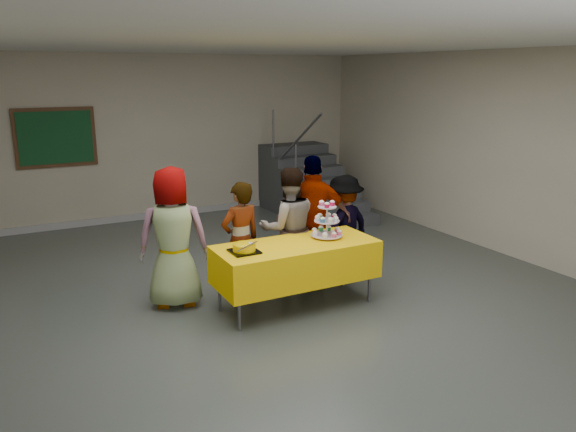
% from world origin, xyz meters
% --- Properties ---
extents(room_shell, '(10.00, 10.04, 3.02)m').
position_xyz_m(room_shell, '(0.00, 0.02, 2.13)').
color(room_shell, '#4C514C').
rests_on(room_shell, ground).
extents(bake_table, '(1.88, 0.78, 0.77)m').
position_xyz_m(bake_table, '(0.27, 0.13, 0.56)').
color(bake_table, '#595960').
rests_on(bake_table, ground).
extents(cupcake_stand, '(0.38, 0.38, 0.44)m').
position_xyz_m(cupcake_stand, '(0.72, 0.19, 0.94)').
color(cupcake_stand, silver).
rests_on(cupcake_stand, bake_table).
extents(bear_cake, '(0.32, 0.36, 0.12)m').
position_xyz_m(bear_cake, '(-0.38, 0.12, 0.83)').
color(bear_cake, black).
rests_on(bear_cake, bake_table).
extents(schoolchild_a, '(0.93, 0.74, 1.65)m').
position_xyz_m(schoolchild_a, '(-0.95, 0.83, 0.83)').
color(schoolchild_a, slate).
rests_on(schoolchild_a, ground).
extents(schoolchild_b, '(0.57, 0.42, 1.43)m').
position_xyz_m(schoolchild_b, '(-0.17, 0.70, 0.72)').
color(schoolchild_b, slate).
rests_on(schoolchild_b, ground).
extents(schoolchild_c, '(0.87, 0.75, 1.54)m').
position_xyz_m(schoolchild_c, '(0.50, 0.74, 0.77)').
color(schoolchild_c, slate).
rests_on(schoolchild_c, ground).
extents(schoolchild_d, '(1.05, 0.76, 1.66)m').
position_xyz_m(schoolchild_d, '(0.88, 0.77, 0.83)').
color(schoolchild_d, slate).
rests_on(schoolchild_d, ground).
extents(schoolchild_e, '(0.99, 0.73, 1.37)m').
position_xyz_m(schoolchild_e, '(1.33, 0.75, 0.69)').
color(schoolchild_e, slate).
rests_on(schoolchild_e, ground).
extents(staircase, '(1.30, 2.40, 2.04)m').
position_xyz_m(staircase, '(2.70, 4.13, 0.49)').
color(staircase, '#424447').
rests_on(staircase, ground).
extents(noticeboard, '(1.30, 0.05, 1.00)m').
position_xyz_m(noticeboard, '(-1.72, 4.96, 1.60)').
color(noticeboard, '#472B16').
rests_on(noticeboard, ground).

